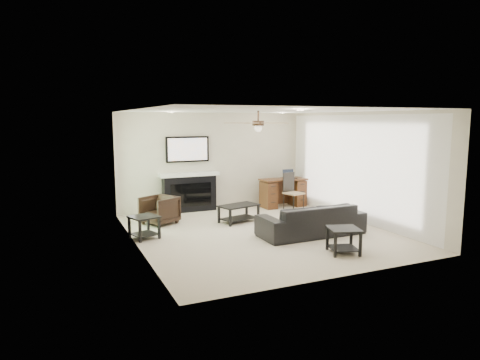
{
  "coord_description": "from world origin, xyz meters",
  "views": [
    {
      "loc": [
        -3.86,
        -7.72,
        2.32
      ],
      "look_at": [
        -0.21,
        0.54,
        1.04
      ],
      "focal_mm": 32.0,
      "sensor_mm": 36.0,
      "label": 1
    }
  ],
  "objects_px": {
    "coffee_table": "(239,213)",
    "armchair": "(159,210)",
    "sofa": "(311,220)",
    "desk": "(283,193)",
    "fireplace_unit": "(189,174)"
  },
  "relations": [
    {
      "from": "coffee_table",
      "to": "armchair",
      "type": "bearing_deg",
      "value": 146.9
    },
    {
      "from": "sofa",
      "to": "coffee_table",
      "type": "xyz_separation_m",
      "value": [
        -0.9,
        1.6,
        -0.12
      ]
    },
    {
      "from": "sofa",
      "to": "coffee_table",
      "type": "distance_m",
      "value": 1.84
    },
    {
      "from": "desk",
      "to": "armchair",
      "type": "bearing_deg",
      "value": -170.74
    },
    {
      "from": "sofa",
      "to": "desk",
      "type": "height_order",
      "value": "desk"
    },
    {
      "from": "sofa",
      "to": "coffee_table",
      "type": "height_order",
      "value": "sofa"
    },
    {
      "from": "armchair",
      "to": "coffee_table",
      "type": "height_order",
      "value": "armchair"
    },
    {
      "from": "armchair",
      "to": "fireplace_unit",
      "type": "distance_m",
      "value": 1.57
    },
    {
      "from": "armchair",
      "to": "coffee_table",
      "type": "xyz_separation_m",
      "value": [
        1.7,
        -0.55,
        -0.12
      ]
    },
    {
      "from": "armchair",
      "to": "desk",
      "type": "bearing_deg",
      "value": 70.28
    },
    {
      "from": "sofa",
      "to": "coffee_table",
      "type": "bearing_deg",
      "value": -60.98
    },
    {
      "from": "sofa",
      "to": "armchair",
      "type": "xyz_separation_m",
      "value": [
        -2.6,
        2.15,
        0.0
      ]
    },
    {
      "from": "coffee_table",
      "to": "desk",
      "type": "distance_m",
      "value": 2.12
    },
    {
      "from": "coffee_table",
      "to": "fireplace_unit",
      "type": "bearing_deg",
      "value": 98.49
    },
    {
      "from": "fireplace_unit",
      "to": "desk",
      "type": "distance_m",
      "value": 2.58
    }
  ]
}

